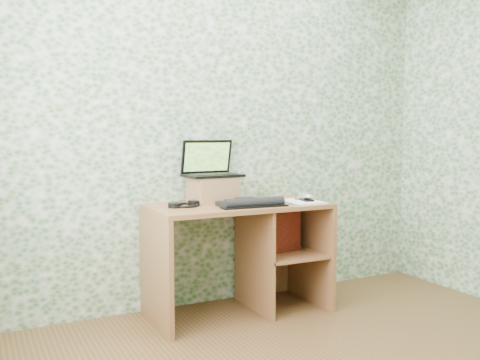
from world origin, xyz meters
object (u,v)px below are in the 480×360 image
laptop (210,168)px  notepad (302,202)px  riser (213,190)px  keyboard (250,203)px  desk (247,241)px

laptop → notepad: (0.54, -0.33, -0.23)m
riser → keyboard: 0.32m
riser → laptop: size_ratio=0.76×
desk → keyboard: size_ratio=2.65×
desk → keyboard: (-0.06, -0.17, 0.29)m
keyboard → notepad: bearing=2.1°
laptop → keyboard: bearing=-69.5°
keyboard → notepad: 0.39m
riser → keyboard: (0.14, -0.28, -0.07)m
riser → notepad: bearing=-28.5°
keyboard → notepad: (0.39, -0.01, -0.01)m
laptop → desk: bearing=-40.8°
keyboard → laptop: bearing=116.9°
riser → laptop: (0.00, 0.04, 0.15)m
laptop → notepad: laptop is taller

